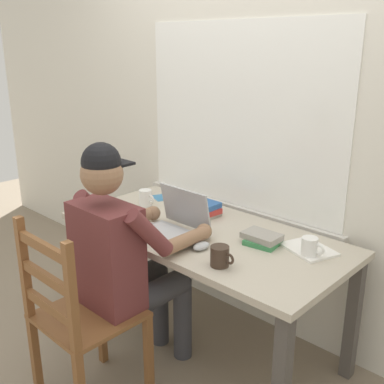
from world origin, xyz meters
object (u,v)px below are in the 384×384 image
seated_person (125,254)px  coffee_mug_white (146,198)px  wooden_chair (79,318)px  computer_mouse (201,246)px  desk (202,245)px  landscape_photo_print (161,198)px  coffee_mug_dark (220,256)px  laptop (174,224)px  coffee_mug_spare (310,248)px  book_stack_main (204,208)px  book_stack_side (262,239)px

seated_person → coffee_mug_white: bearing=130.1°
wooden_chair → computer_mouse: (0.25, 0.55, 0.26)m
desk → seated_person: size_ratio=1.25×
coffee_mug_white → landscape_photo_print: 0.18m
desk → coffee_mug_dark: (0.34, -0.25, 0.13)m
desk → wooden_chair: (-0.09, -0.73, -0.15)m
wooden_chair → computer_mouse: size_ratio=9.47×
desk → computer_mouse: size_ratio=15.63×
laptop → coffee_mug_white: 0.48m
coffee_mug_spare → landscape_photo_print: (-1.14, 0.12, -0.05)m
wooden_chair → book_stack_main: 0.95m
book_stack_main → coffee_mug_spare: bearing=-5.6°
wooden_chair → book_stack_main: (-0.06, 0.90, 0.28)m
seated_person → laptop: bearing=86.6°
desk → coffee_mug_white: 0.53m
laptop → coffee_mug_spare: 0.70m
desk → book_stack_side: book_stack_side is taller
coffee_mug_white → landscape_photo_print: coffee_mug_white is taller
laptop → coffee_mug_dark: size_ratio=2.69×
coffee_mug_spare → book_stack_main: coffee_mug_spare is taller
book_stack_main → book_stack_side: 0.49m
book_stack_side → wooden_chair: bearing=-118.0°
wooden_chair → coffee_mug_spare: bearing=51.1°
wooden_chair → coffee_mug_spare: size_ratio=8.27×
computer_mouse → coffee_mug_spare: 0.51m
landscape_photo_print → book_stack_side: bearing=12.0°
coffee_mug_spare → computer_mouse: bearing=-146.1°
coffee_mug_spare → coffee_mug_dark: bearing=-124.6°
wooden_chair → book_stack_side: (0.43, 0.80, 0.27)m
coffee_mug_dark → book_stack_main: bearing=138.7°
laptop → coffee_mug_white: laptop is taller
coffee_mug_white → desk: bearing=-5.6°
laptop → landscape_photo_print: laptop is taller
computer_mouse → landscape_photo_print: 0.82m
wooden_chair → coffee_mug_dark: bearing=48.1°
wooden_chair → book_stack_side: size_ratio=5.02×
seated_person → coffee_mug_dark: (0.43, 0.20, 0.06)m
wooden_chair → coffee_mug_white: size_ratio=8.23×
coffee_mug_white → book_stack_side: 0.85m
desk → coffee_mug_spare: size_ratio=13.65×
laptop → desk: bearing=61.3°
wooden_chair → book_stack_side: wooden_chair is taller
desk → book_stack_side: bearing=12.6°
coffee_mug_white → coffee_mug_dark: size_ratio=0.94×
seated_person → coffee_mug_dark: bearing=24.7°
computer_mouse → coffee_mug_dark: coffee_mug_dark is taller
coffee_mug_dark → coffee_mug_spare: size_ratio=1.07×
coffee_mug_dark → computer_mouse: bearing=158.4°
desk → laptop: laptop is taller
laptop → seated_person: bearing=-93.4°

